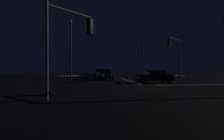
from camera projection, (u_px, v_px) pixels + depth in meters
ground at (144, 86)px, 18.99m from camera, size 120.00×120.00×0.10m
stop_line_north at (128, 81)px, 26.41m from camera, size 0.35×12.73×0.01m
centre_line_ns at (116, 77)px, 37.92m from camera, size 22.00×0.15×0.01m
crosswalk_bar_east at (212, 85)px, 19.93m from camera, size 12.73×0.40×0.01m
snow_bank_left_curb at (75, 76)px, 35.07m from camera, size 7.49×1.50×0.40m
snow_bank_right_curb at (160, 76)px, 36.45m from camera, size 10.55×1.50×0.37m
sedan_green at (106, 74)px, 29.08m from camera, size 2.02×4.33×1.57m
sedan_silver at (100, 73)px, 35.02m from camera, size 2.02×4.33×1.57m
sedan_blue at (99, 73)px, 41.31m from camera, size 2.02×4.33×1.57m
sedan_white at (98, 72)px, 47.38m from camera, size 2.02×4.33×1.57m
sedan_red at (99, 71)px, 53.39m from camera, size 2.02×4.33×1.57m
sedan_black_crossing at (154, 76)px, 22.43m from camera, size 4.33×2.02×1.57m
traffic_signal_sw at (69, 35)px, 11.37m from camera, size 2.70×2.70×5.61m
traffic_signal_ne at (175, 51)px, 26.34m from camera, size 3.21×3.21×6.19m
streetlamp_left_near at (71, 45)px, 30.85m from camera, size 0.44×0.44×9.77m
streetlamp_right_far at (143, 54)px, 48.84m from camera, size 0.44×0.44×9.73m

